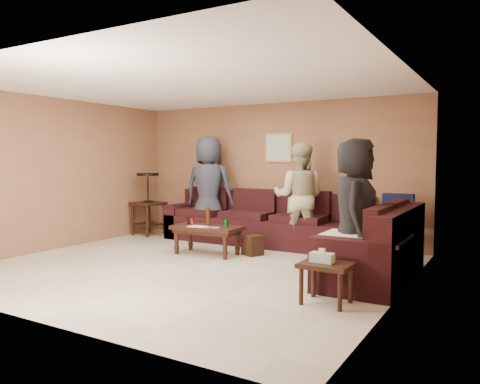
{
  "coord_description": "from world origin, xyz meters",
  "views": [
    {
      "loc": [
        3.78,
        -5.17,
        1.49
      ],
      "look_at": [
        0.25,
        0.85,
        1.0
      ],
      "focal_mm": 35.0,
      "sensor_mm": 36.0,
      "label": 1
    }
  ],
  "objects": [
    {
      "name": "sectional_sofa",
      "position": [
        0.81,
        1.52,
        0.33
      ],
      "size": [
        4.65,
        2.9,
        0.97
      ],
      "color": "black",
      "rests_on": "ground"
    },
    {
      "name": "wall_art",
      "position": [
        0.1,
        2.48,
        1.7
      ],
      "size": [
        0.52,
        0.04,
        0.52
      ],
      "color": "tan",
      "rests_on": "ground"
    },
    {
      "name": "person_right",
      "position": [
        2.12,
        0.42,
        0.87
      ],
      "size": [
        0.74,
        0.96,
        1.75
      ],
      "primitive_type": "imported",
      "rotation": [
        0.0,
        0.0,
        1.81
      ],
      "color": "black",
      "rests_on": "ground"
    },
    {
      "name": "person_left",
      "position": [
        -1.09,
        1.99,
        0.96
      ],
      "size": [
        1.03,
        0.76,
        1.91
      ],
      "primitive_type": "imported",
      "rotation": [
        0.0,
        0.0,
        3.31
      ],
      "color": "#2F3241",
      "rests_on": "ground"
    },
    {
      "name": "waste_bin",
      "position": [
        0.31,
        1.13,
        0.15
      ],
      "size": [
        0.34,
        0.34,
        0.31
      ],
      "primitive_type": "cube",
      "rotation": [
        0.0,
        0.0,
        -0.42
      ],
      "color": "black",
      "rests_on": "ground"
    },
    {
      "name": "end_table_left",
      "position": [
        -2.4,
        1.8,
        0.64
      ],
      "size": [
        0.6,
        0.6,
        1.22
      ],
      "rotation": [
        0.0,
        0.0,
        -0.12
      ],
      "color": "black",
      "rests_on": "ground"
    },
    {
      "name": "coffee_table",
      "position": [
        -0.33,
        0.81,
        0.38
      ],
      "size": [
        1.1,
        0.58,
        0.73
      ],
      "rotation": [
        0.0,
        0.0,
        0.04
      ],
      "color": "black",
      "rests_on": "ground"
    },
    {
      "name": "side_table_right",
      "position": [
        2.14,
        -0.64,
        0.37
      ],
      "size": [
        0.53,
        0.43,
        0.57
      ],
      "rotation": [
        0.0,
        0.0,
        -0.02
      ],
      "color": "black",
      "rests_on": "ground"
    },
    {
      "name": "room",
      "position": [
        0.0,
        0.0,
        1.66
      ],
      "size": [
        5.6,
        5.5,
        2.5
      ],
      "color": "beige",
      "rests_on": "ground"
    },
    {
      "name": "person_middle",
      "position": [
        0.78,
        1.85,
        0.88
      ],
      "size": [
        1.0,
        0.87,
        1.76
      ],
      "primitive_type": "imported",
      "rotation": [
        0.0,
        0.0,
        3.41
      ],
      "color": "#C6B893",
      "rests_on": "ground"
    }
  ]
}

